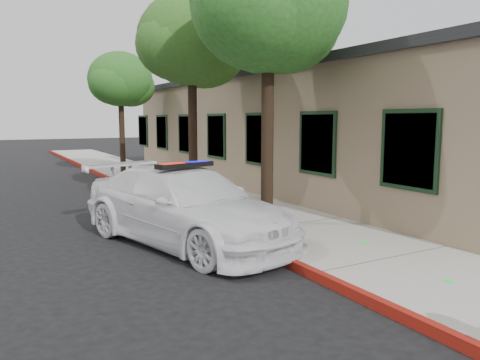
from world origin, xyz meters
name	(u,v)px	position (x,y,z in m)	size (l,w,h in m)	color
ground	(315,282)	(0.00, 0.00, 0.00)	(120.00, 120.00, 0.00)	black
sidewalk	(289,228)	(1.60, 3.00, 0.07)	(3.20, 60.00, 0.15)	#99968B
red_curb	(231,235)	(0.06, 3.00, 0.08)	(0.14, 60.00, 0.16)	maroon
clapboard_building	(308,131)	(6.69, 9.00, 2.13)	(7.30, 20.89, 4.24)	#978363
police_car	(186,206)	(-0.90, 3.18, 0.79)	(3.61, 5.85, 1.70)	silver
street_tree_near	(269,12)	(1.22, 3.34, 4.94)	(3.74, 3.51, 6.42)	black
street_tree_mid	(192,44)	(1.12, 7.43, 4.79)	(3.48, 3.22, 6.15)	black
street_tree_far	(121,82)	(1.12, 15.45, 4.24)	(3.06, 2.88, 5.44)	black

